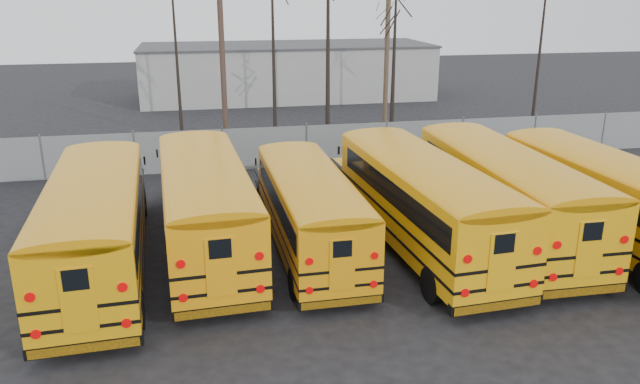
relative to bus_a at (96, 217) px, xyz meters
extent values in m
plane|color=black|center=(8.21, -1.31, -1.84)|extent=(120.00, 120.00, 0.00)
cube|color=gray|center=(8.21, 10.69, -0.84)|extent=(40.00, 0.04, 2.00)
cube|color=#A3A39F|center=(10.21, 30.69, 0.16)|extent=(22.00, 8.00, 4.00)
cylinder|color=black|center=(-0.94, -3.62, -1.33)|extent=(0.34, 1.03, 1.01)
cylinder|color=black|center=(1.34, -3.49, -1.33)|extent=(0.34, 1.03, 1.01)
cylinder|color=black|center=(-1.42, 4.89, -1.33)|extent=(0.34, 1.03, 1.01)
cylinder|color=black|center=(0.87, 5.01, -1.33)|extent=(0.34, 1.03, 1.01)
cube|color=orange|center=(0.01, -0.26, -0.14)|extent=(3.06, 9.56, 2.38)
cube|color=orange|center=(-0.30, 5.30, -0.83)|extent=(2.37, 1.85, 1.01)
cube|color=black|center=(0.03, -0.47, 0.39)|extent=(3.05, 8.55, 0.71)
cube|color=black|center=(-0.03, 0.60, -0.88)|extent=(3.19, 11.30, 0.09)
cube|color=black|center=(-0.03, 0.60, -0.37)|extent=(3.19, 11.30, 0.09)
cube|color=black|center=(0.27, -4.87, -1.38)|extent=(2.60, 0.37, 0.28)
cube|color=black|center=(-0.34, 6.11, -1.38)|extent=(2.44, 0.34, 0.26)
cube|color=orange|center=(0.28, -4.98, -0.17)|extent=(0.76, 0.08, 1.57)
cylinder|color=#B20505|center=(-0.68, -5.05, -0.88)|extent=(0.23, 0.05, 0.22)
cylinder|color=#B20505|center=(1.24, -4.94, -0.88)|extent=(0.23, 0.05, 0.22)
cylinder|color=#B20505|center=(-0.68, -5.05, 0.03)|extent=(0.23, 0.05, 0.22)
cylinder|color=#B20505|center=(1.24, -4.94, 0.03)|extent=(0.23, 0.05, 0.22)
cylinder|color=black|center=(2.24, -2.52, -1.33)|extent=(0.34, 1.03, 1.01)
cylinder|color=black|center=(4.53, -2.38, -1.33)|extent=(0.34, 1.03, 1.01)
cylinder|color=black|center=(1.75, 5.99, -1.33)|extent=(0.34, 1.03, 1.01)
cylinder|color=black|center=(4.04, 6.12, -1.33)|extent=(0.34, 1.03, 1.01)
cube|color=orange|center=(3.20, 0.84, -0.14)|extent=(3.08, 9.56, 2.38)
cube|color=orange|center=(2.88, 6.41, -0.83)|extent=(2.38, 1.85, 1.01)
cube|color=black|center=(3.21, 0.64, 0.39)|extent=(3.06, 8.55, 0.71)
cube|color=black|center=(3.15, 1.70, -0.88)|extent=(3.21, 11.31, 0.09)
cube|color=black|center=(3.15, 1.70, -0.37)|extent=(3.21, 11.31, 0.09)
cube|color=black|center=(3.46, -3.77, -1.38)|extent=(2.61, 0.37, 0.28)
cube|color=black|center=(2.83, 7.22, -1.38)|extent=(2.44, 0.34, 0.26)
cube|color=orange|center=(3.47, -3.88, -0.17)|extent=(0.76, 0.08, 1.57)
cylinder|color=#B20505|center=(2.51, -3.94, -0.88)|extent=(0.23, 0.05, 0.22)
cylinder|color=#B20505|center=(4.43, -3.83, -0.88)|extent=(0.23, 0.05, 0.22)
cylinder|color=#B20505|center=(2.51, -3.94, 0.04)|extent=(0.23, 0.05, 0.22)
cylinder|color=#B20505|center=(4.43, -3.83, 0.04)|extent=(0.23, 0.05, 0.22)
cylinder|color=black|center=(5.50, -2.68, -1.39)|extent=(0.27, 0.91, 0.90)
cylinder|color=black|center=(7.54, -2.65, -1.39)|extent=(0.27, 0.91, 0.90)
cylinder|color=black|center=(5.38, 4.92, -1.39)|extent=(0.27, 0.91, 0.90)
cylinder|color=black|center=(7.43, 4.95, -1.39)|extent=(0.27, 0.91, 0.90)
cube|color=orange|center=(6.47, 0.27, -0.33)|extent=(2.39, 8.45, 2.13)
cube|color=orange|center=(6.40, 5.25, -0.94)|extent=(2.06, 1.57, 0.90)
cube|color=black|center=(6.48, 0.09, 0.15)|extent=(2.41, 7.54, 0.63)
cube|color=black|center=(6.46, 1.04, -0.98)|extent=(2.44, 10.00, 0.08)
cube|color=black|center=(6.46, 1.04, -0.53)|extent=(2.44, 10.00, 0.08)
cube|color=black|center=(6.54, -3.84, -1.43)|extent=(2.32, 0.23, 0.25)
cube|color=black|center=(6.39, 5.97, -1.43)|extent=(2.17, 0.21, 0.24)
cube|color=orange|center=(6.54, -3.94, -0.35)|extent=(0.68, 0.05, 1.40)
cylinder|color=#B20505|center=(5.68, -3.96, -0.98)|extent=(0.20, 0.04, 0.20)
cylinder|color=#B20505|center=(7.40, -3.94, -0.98)|extent=(0.20, 0.04, 0.20)
cylinder|color=#B20505|center=(5.68, -3.96, -0.17)|extent=(0.20, 0.04, 0.20)
cylinder|color=#B20505|center=(7.40, -3.94, -0.17)|extent=(0.20, 0.04, 0.20)
cylinder|color=black|center=(9.16, -3.64, -1.33)|extent=(0.36, 1.05, 1.03)
cylinder|color=black|center=(11.48, -3.48, -1.33)|extent=(0.36, 1.05, 1.03)
cylinder|color=black|center=(8.59, 4.99, -1.33)|extent=(0.36, 1.05, 1.03)
cylinder|color=black|center=(10.91, 5.14, -1.33)|extent=(0.36, 1.05, 1.03)
cube|color=#F3A40C|center=(10.10, -0.22, -0.12)|extent=(3.21, 9.72, 2.42)
cube|color=#F3A40C|center=(9.72, 5.43, -0.81)|extent=(2.43, 1.90, 1.03)
cube|color=black|center=(10.11, -0.43, 0.42)|extent=(3.18, 8.70, 0.72)
cube|color=black|center=(10.04, 0.65, -0.86)|extent=(3.36, 11.49, 0.09)
cube|color=black|center=(10.04, 0.65, -0.35)|extent=(3.36, 11.49, 0.09)
cube|color=black|center=(10.41, -4.89, -1.38)|extent=(2.64, 0.40, 0.29)
cube|color=black|center=(9.67, 6.25, -1.38)|extent=(2.48, 0.37, 0.27)
cube|color=#F3A40C|center=(10.42, -5.01, -0.14)|extent=(0.77, 0.09, 1.60)
cylinder|color=#B20505|center=(9.45, -5.08, -0.86)|extent=(0.23, 0.06, 0.23)
cylinder|color=#B20505|center=(11.40, -4.95, -0.86)|extent=(0.23, 0.06, 0.23)
cylinder|color=#B20505|center=(9.45, -5.08, 0.06)|extent=(0.23, 0.06, 0.23)
cylinder|color=#B20505|center=(11.40, -4.95, 0.06)|extent=(0.23, 0.06, 0.23)
cylinder|color=black|center=(11.92, -3.24, -1.33)|extent=(0.30, 1.03, 1.03)
cylinder|color=black|center=(14.25, -3.26, -1.33)|extent=(0.30, 1.03, 1.03)
cylinder|color=black|center=(11.99, 5.40, -1.33)|extent=(0.30, 1.03, 1.03)
cylinder|color=black|center=(14.31, 5.38, -1.33)|extent=(0.30, 1.03, 1.03)
cube|color=#F1A50C|center=(13.11, 0.09, -0.12)|extent=(2.64, 9.58, 2.42)
cube|color=#F1A50C|center=(13.15, 5.75, -0.81)|extent=(2.33, 1.77, 1.03)
cube|color=black|center=(13.11, -0.11, 0.42)|extent=(2.68, 8.55, 0.72)
cube|color=black|center=(13.12, 0.97, -0.86)|extent=(2.69, 11.35, 0.09)
cube|color=black|center=(13.12, 0.97, -0.35)|extent=(2.69, 11.35, 0.09)
cube|color=black|center=(13.08, -4.59, -1.38)|extent=(2.63, 0.25, 0.29)
cube|color=black|center=(13.16, 6.57, -1.38)|extent=(2.47, 0.22, 0.27)
cube|color=#F1A50C|center=(13.08, -4.70, -0.14)|extent=(0.77, 0.05, 1.59)
cylinder|color=#B20505|center=(12.10, -4.70, -0.86)|extent=(0.23, 0.04, 0.23)
cylinder|color=#B20505|center=(14.05, -4.72, -0.86)|extent=(0.23, 0.04, 0.23)
cylinder|color=#B20505|center=(12.10, -4.70, 0.06)|extent=(0.23, 0.04, 0.23)
cylinder|color=#B20505|center=(14.05, -4.72, 0.06)|extent=(0.23, 0.04, 0.23)
cylinder|color=black|center=(14.85, 4.01, -1.34)|extent=(0.33, 1.02, 1.01)
cylinder|color=black|center=(17.12, 4.13, -1.34)|extent=(0.33, 1.02, 1.01)
cube|color=#F89D0D|center=(16.25, -1.11, -0.15)|extent=(3.00, 9.48, 2.37)
cube|color=#F89D0D|center=(15.97, 4.42, -0.83)|extent=(2.35, 1.83, 1.01)
cube|color=black|center=(16.26, -1.31, 0.37)|extent=(2.99, 8.48, 0.70)
cube|color=black|center=(16.21, -0.25, -0.88)|extent=(3.12, 11.21, 0.09)
cube|color=black|center=(16.21, -0.25, -0.38)|extent=(3.12, 11.21, 0.09)
cube|color=black|center=(15.93, 5.23, -1.39)|extent=(2.42, 0.33, 0.26)
cylinder|color=#453127|center=(4.55, 14.54, 2.76)|extent=(0.29, 0.29, 9.19)
cylinder|color=brown|center=(14.59, 18.71, 2.88)|extent=(0.29, 0.29, 9.45)
cone|color=black|center=(2.26, 15.30, 3.68)|extent=(0.26, 0.26, 11.05)
cone|color=black|center=(7.16, 14.34, 4.28)|extent=(0.26, 0.26, 12.24)
cone|color=black|center=(9.80, 13.29, 4.38)|extent=(0.26, 0.26, 12.43)
cone|color=black|center=(14.26, 16.27, 2.79)|extent=(0.26, 0.26, 9.27)
cone|color=black|center=(22.39, 14.74, 3.72)|extent=(0.26, 0.26, 11.12)
camera|label=1|loc=(3.13, -18.15, 6.42)|focal=35.00mm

